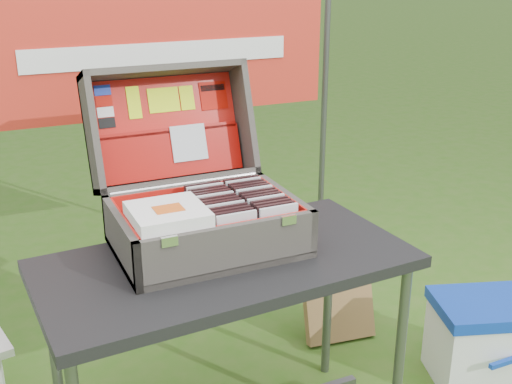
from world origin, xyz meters
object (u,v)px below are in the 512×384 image
cardboard_box (338,304)px  suitcase (199,167)px  cooler (483,340)px  table (228,357)px

cardboard_box → suitcase: bearing=-151.8°
cooler → cardboard_box: size_ratio=1.21×
cooler → cardboard_box: 0.66m
table → cardboard_box: (0.74, 0.46, -0.21)m
cooler → cardboard_box: cooler is taller
cooler → suitcase: bearing=-172.9°
table → cooler: (1.13, -0.07, -0.20)m
cardboard_box → table: bearing=-141.4°
suitcase → table: bearing=-80.4°
cooler → table: bearing=-165.3°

